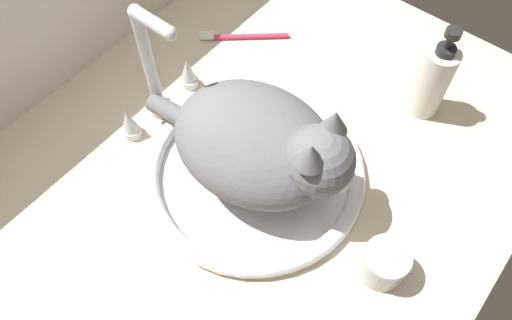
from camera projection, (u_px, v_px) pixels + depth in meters
The scene contains 8 objects.
countertop at pixel (252, 178), 82.26cm from camera, with size 103.31×77.23×3.00cm, color beige.
backsplash_wall at pixel (64, 0), 82.50cm from camera, with size 103.31×2.40×34.06cm, color silver.
sink_basin at pixel (256, 170), 80.03cm from camera, with size 35.45×35.45×2.60cm.
faucet at pixel (157, 77), 80.62cm from camera, with size 17.42×9.73×23.15cm.
cat at pixel (267, 145), 72.26cm from camera, with size 22.03×36.50×17.35cm.
soap_pump_bottle at pixel (433, 80), 82.19cm from camera, with size 5.54×5.54×18.10cm.
metal_jar at pixel (384, 263), 69.71cm from camera, with size 6.56×6.56×5.86cm.
toothbrush at pixel (242, 36), 96.83cm from camera, with size 12.04×13.63×1.70cm.
Camera 1 is at (-31.88, -26.62, 72.57)cm, focal length 35.09 mm.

